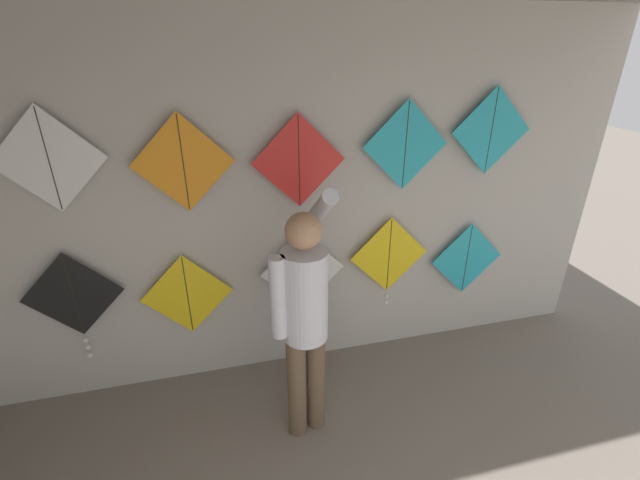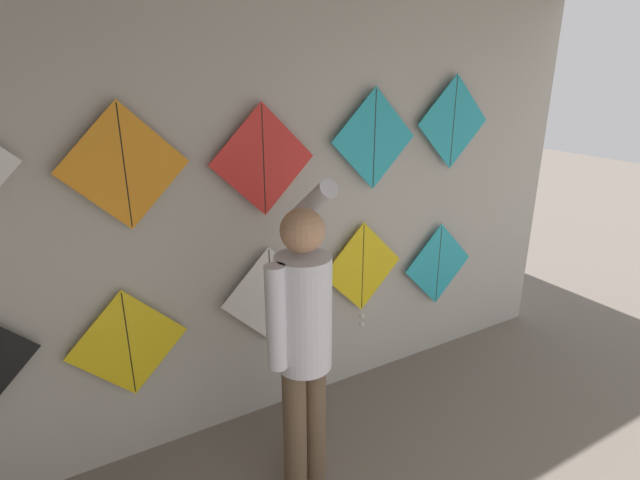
% 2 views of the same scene
% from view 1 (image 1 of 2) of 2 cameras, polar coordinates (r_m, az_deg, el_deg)
% --- Properties ---
extents(back_panel, '(5.46, 0.06, 2.80)m').
position_cam_1_polar(back_panel, '(3.24, -4.18, 4.28)').
color(back_panel, '#BCB7AD').
rests_on(back_panel, ground).
extents(shopkeeper, '(0.44, 0.66, 1.78)m').
position_cam_1_polar(shopkeeper, '(2.74, -2.06, -9.36)').
color(shopkeeper, brown).
rests_on(shopkeeper, ground).
extents(kite_0, '(0.67, 0.04, 0.88)m').
position_cam_1_polar(kite_0, '(3.50, -29.94, -6.84)').
color(kite_0, black).
extents(kite_1, '(0.67, 0.01, 0.67)m').
position_cam_1_polar(kite_1, '(3.39, -17.26, -7.02)').
color(kite_1, yellow).
extents(kite_2, '(0.67, 0.01, 0.67)m').
position_cam_1_polar(kite_2, '(3.39, -2.30, -4.12)').
color(kite_2, white).
extents(kite_3, '(0.67, 0.04, 0.81)m').
position_cam_1_polar(kite_3, '(3.58, 9.17, -2.31)').
color(kite_3, yellow).
extents(kite_4, '(0.67, 0.01, 0.67)m').
position_cam_1_polar(kite_4, '(3.96, 18.98, -2.39)').
color(kite_4, '#28B2C6').
extents(kite_5, '(0.67, 0.01, 0.67)m').
position_cam_1_polar(kite_5, '(3.13, -32.44, 8.96)').
color(kite_5, white).
extents(kite_6, '(0.67, 0.01, 0.67)m').
position_cam_1_polar(kite_6, '(2.99, -17.78, 9.70)').
color(kite_6, orange).
extents(kite_7, '(0.67, 0.01, 0.67)m').
position_cam_1_polar(kite_7, '(3.05, -2.84, 10.43)').
color(kite_7, red).
extents(kite_8, '(0.67, 0.01, 0.67)m').
position_cam_1_polar(kite_8, '(3.29, 11.34, 12.26)').
color(kite_8, '#28B2C6').
extents(kite_9, '(0.67, 0.01, 0.67)m').
position_cam_1_polar(kite_9, '(3.63, 21.87, 13.34)').
color(kite_9, '#28B2C6').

